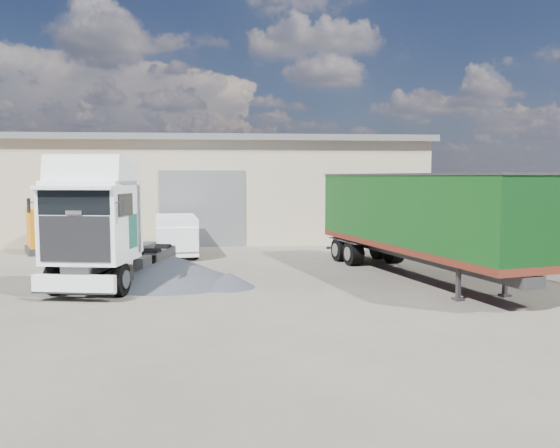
{
  "coord_description": "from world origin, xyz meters",
  "views": [
    {
      "loc": [
        -0.6,
        -15.78,
        3.32
      ],
      "look_at": [
        1.04,
        3.0,
        1.67
      ],
      "focal_mm": 35.0,
      "sensor_mm": 36.0,
      "label": 1
    }
  ],
  "objects": [
    {
      "name": "brick_boundary_wall",
      "position": [
        11.5,
        6.0,
        1.25
      ],
      "size": [
        0.35,
        26.0,
        2.5
      ],
      "primitive_type": "cube",
      "color": "maroon",
      "rests_on": "ground"
    },
    {
      "name": "ground",
      "position": [
        0.0,
        0.0,
        0.0
      ],
      "size": [
        120.0,
        120.0,
        0.0
      ],
      "primitive_type": "plane",
      "color": "#2C2823",
      "rests_on": "ground"
    },
    {
      "name": "orange_skip",
      "position": [
        -8.0,
        8.91,
        0.85
      ],
      "size": [
        3.65,
        3.08,
        1.95
      ],
      "rotation": [
        0.0,
        0.0,
        0.43
      ],
      "color": "#2D2D30",
      "rests_on": "ground"
    },
    {
      "name": "tractor_unit",
      "position": [
        -4.47,
        0.7,
        1.65
      ],
      "size": [
        3.16,
        6.11,
        3.91
      ],
      "rotation": [
        0.0,
        0.0,
        -0.17
      ],
      "color": "black",
      "rests_on": "ground"
    },
    {
      "name": "gravel_heap",
      "position": [
        -2.52,
        1.1,
        0.41
      ],
      "size": [
        5.41,
        4.83,
        0.89
      ],
      "rotation": [
        0.0,
        0.0,
        0.14
      ],
      "color": "black",
      "rests_on": "ground"
    },
    {
      "name": "panel_van",
      "position": [
        -2.95,
        7.23,
        0.85
      ],
      "size": [
        2.12,
        4.18,
        1.64
      ],
      "rotation": [
        0.0,
        0.0,
        0.13
      ],
      "color": "black",
      "rests_on": "ground"
    },
    {
      "name": "warehouse",
      "position": [
        -6.0,
        16.0,
        2.66
      ],
      "size": [
        30.6,
        12.6,
        5.42
      ],
      "color": "#B6A68C",
      "rests_on": "ground"
    },
    {
      "name": "box_trailer",
      "position": [
        5.38,
        1.57,
        2.08
      ],
      "size": [
        4.53,
        10.5,
        3.42
      ],
      "rotation": [
        0.0,
        0.0,
        0.24
      ],
      "color": "#2D2D30",
      "rests_on": "ground"
    }
  ]
}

